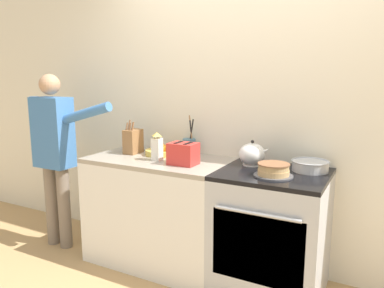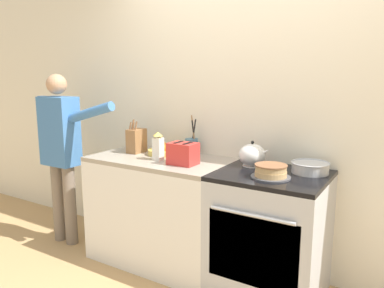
{
  "view_description": "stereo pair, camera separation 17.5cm",
  "coord_description": "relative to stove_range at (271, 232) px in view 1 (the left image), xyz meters",
  "views": [
    {
      "loc": [
        0.97,
        -2.16,
        1.55
      ],
      "look_at": [
        -0.34,
        0.29,
        1.04
      ],
      "focal_mm": 35.0,
      "sensor_mm": 36.0,
      "label": 1
    },
    {
      "loc": [
        1.12,
        -2.07,
        1.55
      ],
      "look_at": [
        -0.34,
        0.29,
        1.04
      ],
      "focal_mm": 35.0,
      "sensor_mm": 36.0,
      "label": 2
    }
  ],
  "objects": [
    {
      "name": "person_baker",
      "position": [
        -1.92,
        -0.19,
        0.48
      ],
      "size": [
        0.91,
        0.2,
        1.56
      ],
      "rotation": [
        0.0,
        0.0,
        0.24
      ],
      "color": "#7A6B5B",
      "rests_on": "ground_plane"
    },
    {
      "name": "knife_block",
      "position": [
        -1.25,
        0.06,
        0.55
      ],
      "size": [
        0.11,
        0.16,
        0.29
      ],
      "color": "olive",
      "rests_on": "counter_cabinet"
    },
    {
      "name": "wall_back",
      "position": [
        -0.29,
        0.35,
        0.86
      ],
      "size": [
        8.0,
        0.04,
        2.6
      ],
      "color": "silver",
      "rests_on": "ground_plane"
    },
    {
      "name": "toaster",
      "position": [
        -0.66,
        -0.09,
        0.53
      ],
      "size": [
        0.22,
        0.16,
        0.17
      ],
      "color": "red",
      "rests_on": "counter_cabinet"
    },
    {
      "name": "counter_cabinet",
      "position": [
        -0.95,
        0.0,
        -0.0
      ],
      "size": [
        1.15,
        0.65,
        0.89
      ],
      "color": "white",
      "rests_on": "ground_plane"
    },
    {
      "name": "layer_cake",
      "position": [
        0.03,
        -0.11,
        0.49
      ],
      "size": [
        0.26,
        0.26,
        0.09
      ],
      "color": "#4C4C51",
      "rests_on": "stove_range"
    },
    {
      "name": "milk_carton",
      "position": [
        -0.91,
        -0.07,
        0.55
      ],
      "size": [
        0.07,
        0.07,
        0.22
      ],
      "color": "white",
      "rests_on": "counter_cabinet"
    },
    {
      "name": "stove_range",
      "position": [
        0.0,
        0.0,
        0.0
      ],
      "size": [
        0.74,
        0.69,
        0.89
      ],
      "color": "#B7BABF",
      "rests_on": "ground_plane"
    },
    {
      "name": "mixing_bowl",
      "position": [
        0.22,
        0.15,
        0.48
      ],
      "size": [
        0.26,
        0.26,
        0.08
      ],
      "color": "#B7BABF",
      "rests_on": "stove_range"
    },
    {
      "name": "fruit_bowl",
      "position": [
        -0.99,
        0.12,
        0.47
      ],
      "size": [
        0.26,
        0.26,
        0.1
      ],
      "color": "gold",
      "rests_on": "counter_cabinet"
    },
    {
      "name": "tea_kettle",
      "position": [
        -0.2,
        0.13,
        0.53
      ],
      "size": [
        0.24,
        0.2,
        0.19
      ],
      "color": "white",
      "rests_on": "stove_range"
    },
    {
      "name": "utensil_crock",
      "position": [
        -0.79,
        0.24,
        0.52
      ],
      "size": [
        0.11,
        0.11,
        0.34
      ],
      "color": "#477084",
      "rests_on": "counter_cabinet"
    }
  ]
}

